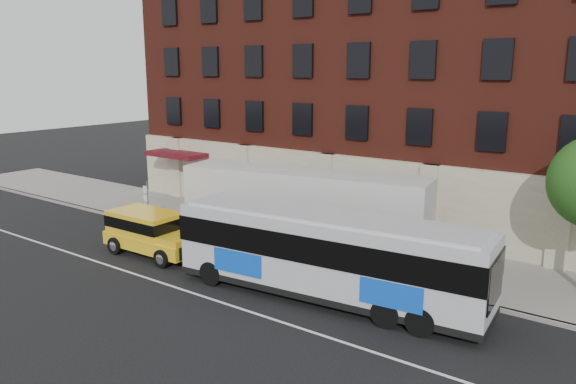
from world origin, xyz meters
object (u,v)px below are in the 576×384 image
Objects in this scene: city_bus at (327,253)px; yellow_suv at (150,230)px; sign_pole at (147,199)px; shipping_container at (303,213)px.

yellow_suv is (-9.73, -0.40, -0.70)m from city_bus.
city_bus is (13.98, -2.97, 0.42)m from sign_pole.
sign_pole is 5.43m from yellow_suv.
yellow_suv is at bearing -177.62° from city_bus.
city_bus reaches higher than yellow_suv.
shipping_container is at bearing 37.51° from yellow_suv.
sign_pole is 0.20× the size of city_bus.
sign_pole is at bearing -173.88° from shipping_container.
sign_pole is at bearing 168.02° from city_bus.
shipping_container is at bearing 6.12° from sign_pole.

